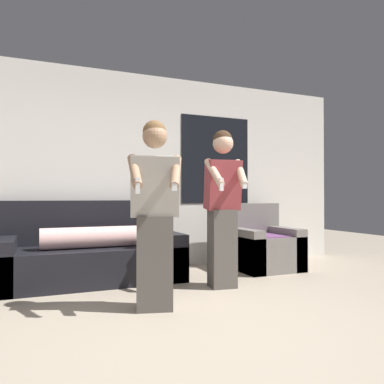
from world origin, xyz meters
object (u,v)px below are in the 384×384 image
Objects in this scene: person_left at (155,213)px; person_right at (223,205)px; armchair at (262,246)px; couch at (89,254)px.

person_right is at bearing 27.93° from person_left.
person_left is 0.97× the size of person_right.
person_left reaches higher than armchair.
person_right is (1.32, -0.90, 0.59)m from couch.
couch is 1.23× the size of person_right.
person_right reaches higher than couch.
couch is 1.70m from person_right.
person_right reaches higher than armchair.
person_left is 1.05m from person_right.
person_left is (-1.93, -1.24, 0.54)m from armchair.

